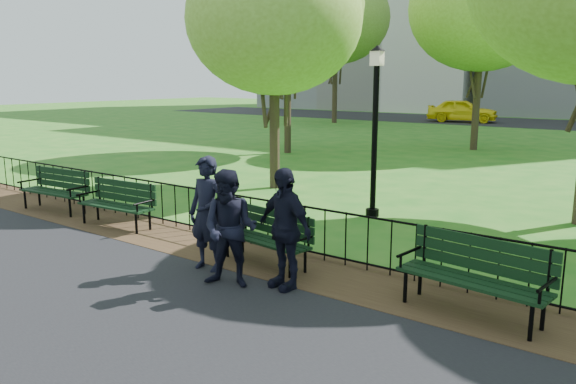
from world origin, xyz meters
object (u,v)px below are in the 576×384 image
Objects in this scene: person_right at (284,228)px; tree_near_w at (274,20)px; tree_far_c at (483,8)px; person_mid at (230,229)px; lamppost at (375,126)px; taxi at (462,110)px; tree_mid_w at (288,5)px; person_left at (207,214)px; park_bench_main at (257,228)px; park_bench_left_b at (57,185)px; park_bench_left_a at (119,199)px; tree_far_w at (336,18)px; park_bench_right_a at (476,268)px.

tree_near_w is at bearing 140.93° from person_right.
person_mid is (2.59, -18.08, -4.91)m from tree_far_c.
taxi is (-8.03, 27.80, -1.19)m from lamppost.
person_left is at bearing -58.24° from tree_mid_w.
person_right is (1.04, -4.60, -1.11)m from lamppost.
tree_far_c is at bearing 104.86° from park_bench_main.
person_left is (5.62, -0.83, 0.32)m from park_bench_left_b.
taxi is (-2.02, 31.66, 0.21)m from park_bench_left_b.
tree_far_c reaches higher than person_mid.
taxi is (-5.84, 14.74, -4.97)m from tree_far_c.
tree_near_w is 7.58m from tree_mid_w.
park_bench_left_a is 0.22× the size of tree_mid_w.
person_mid is 0.37× the size of taxi.
tree_far_w is at bearing 98.74° from person_mid.
tree_far_w reaches higher than park_bench_left_b.
taxi reaches higher than park_bench_left_b.
taxi is at bearing 117.48° from person_right.
tree_far_c is 15.61m from tree_far_w.
park_bench_right_a is at bearing 27.62° from person_right.
person_right is (1.44, 0.09, -0.02)m from person_left.
tree_near_w is 3.59× the size of person_left.
person_left is at bearing -84.22° from tree_far_c.
lamppost is 0.44× the size of tree_far_c.
tree_far_w is (-18.43, 25.99, 6.29)m from park_bench_right_a.
park_bench_left_a is 7.30m from park_bench_right_a.
park_bench_right_a is 5.45m from lamppost.
park_bench_main is at bearing -60.32° from tree_far_w.
tree_mid_w is 4.61× the size of person_left.
tree_near_w is at bearing 61.11° from park_bench_left_b.
park_bench_main is at bearing -90.26° from lamppost.
park_bench_main is 1.19m from person_mid.
person_right is at bearing -179.07° from taxi.
person_right is (1.06, -0.65, 0.31)m from park_bench_main.
park_bench_left_a is 5.56m from lamppost.
park_bench_right_a is 33.74m from taxi.
tree_near_w reaches higher than lamppost.
tree_far_w is at bearing 115.08° from taxi.
person_right is (8.99, -12.10, -4.89)m from tree_mid_w.
park_bench_left_a is at bearing 173.00° from taxi.
person_left is at bearing -61.63° from tree_far_w.
park_bench_right_a reaches higher than park_bench_left_b.
park_bench_left_a is 6.49m from tree_near_w.
tree_far_c reaches higher than lamppost.
person_left is at bearing 178.51° from taxi.
tree_mid_w reaches higher than person_mid.
park_bench_left_a is 4.31m from person_mid.
park_bench_main is 0.96× the size of park_bench_left_a.
park_bench_right_a is 1.15× the size of person_mid.
lamppost is 0.44× the size of tree_mid_w.
person_mid is 0.98× the size of person_right.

